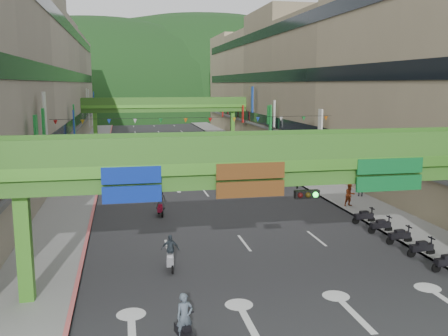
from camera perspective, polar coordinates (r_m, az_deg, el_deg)
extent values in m
cube|color=#28282B|center=(66.34, -5.51, 1.55)|extent=(18.00, 140.00, 0.02)
cube|color=gray|center=(66.12, -15.04, 1.30)|extent=(4.00, 140.00, 0.15)
cube|color=gray|center=(68.34, 3.70, 1.87)|extent=(4.00, 140.00, 0.15)
cube|color=#CC5959|center=(66.02, -13.39, 1.36)|extent=(0.20, 140.00, 0.18)
cube|color=gray|center=(67.87, 2.15, 1.84)|extent=(0.20, 140.00, 0.18)
cube|color=#9E937F|center=(66.48, -22.38, 9.11)|extent=(12.00, 95.00, 19.00)
cube|color=black|center=(65.83, -16.89, 4.79)|extent=(0.08, 90.25, 1.40)
cube|color=black|center=(65.64, -17.15, 10.01)|extent=(0.08, 90.25, 1.40)
cube|color=black|center=(66.00, -17.42, 15.22)|extent=(0.08, 90.25, 1.40)
cube|color=gray|center=(70.24, 10.19, 9.66)|extent=(12.00, 95.00, 19.00)
cube|color=black|center=(68.44, 5.32, 5.33)|extent=(0.08, 90.25, 1.40)
cube|color=black|center=(68.26, 5.40, 10.36)|extent=(0.08, 90.25, 1.40)
cube|color=black|center=(68.61, 5.48, 15.37)|extent=(0.08, 90.25, 1.40)
cube|color=#4C9E2D|center=(22.67, 6.05, 0.64)|extent=(28.00, 2.20, 0.50)
cube|color=#387223|center=(22.77, 6.03, -0.85)|extent=(28.00, 1.76, 0.70)
cube|color=#4C9E2D|center=(22.81, -21.84, -8.61)|extent=(0.60, 0.60, 4.80)
cube|color=#387223|center=(21.57, 6.92, 2.32)|extent=(28.00, 0.12, 1.10)
cube|color=#387223|center=(23.54, 5.33, 2.95)|extent=(28.00, 0.12, 1.10)
cube|color=navy|center=(20.68, -10.50, -2.02)|extent=(2.40, 0.12, 1.50)
cube|color=#593314|center=(21.34, 3.05, -1.51)|extent=(3.00, 0.12, 1.50)
cube|color=#0C5926|center=(23.79, 18.39, -0.84)|extent=(3.20, 0.12, 1.50)
cube|color=black|center=(22.08, 9.43, -2.98)|extent=(1.10, 0.28, 0.35)
cube|color=#4C9E2D|center=(80.70, -6.71, 7.05)|extent=(28.00, 2.20, 0.50)
cube|color=#387223|center=(80.73, -6.70, 6.63)|extent=(28.00, 1.76, 0.70)
cube|color=#4C9E2D|center=(80.74, -14.49, 4.43)|extent=(0.60, 0.60, 4.80)
cube|color=#4C9E2D|center=(82.57, 0.99, 4.84)|extent=(0.60, 0.60, 4.80)
cube|color=#387223|center=(79.64, -6.66, 7.60)|extent=(28.00, 0.12, 1.10)
cube|color=#387223|center=(81.71, -6.78, 7.64)|extent=(28.00, 0.12, 1.10)
ellipsoid|color=#1C4419|center=(175.78, -14.24, 6.30)|extent=(168.00, 140.00, 112.00)
ellipsoid|color=#1C4419|center=(198.13, -2.26, 6.93)|extent=(208.00, 176.00, 128.00)
cylinder|color=black|center=(45.95, -3.00, 5.78)|extent=(26.00, 0.03, 0.03)
cone|color=red|center=(45.82, -18.70, 4.96)|extent=(0.36, 0.36, 0.40)
cone|color=gold|center=(45.59, -15.86, 5.08)|extent=(0.36, 0.36, 0.40)
cone|color=#193FB2|center=(45.48, -13.00, 5.19)|extent=(0.36, 0.36, 0.40)
cone|color=silver|center=(45.48, -10.12, 5.29)|extent=(0.36, 0.36, 0.40)
cone|color=#198C33|center=(45.59, -7.25, 5.37)|extent=(0.36, 0.36, 0.40)
cone|color=orange|center=(45.81, -4.41, 5.44)|extent=(0.36, 0.36, 0.40)
cone|color=red|center=(46.15, -1.59, 5.49)|extent=(0.36, 0.36, 0.40)
cone|color=gold|center=(46.59, 1.18, 5.53)|extent=(0.36, 0.36, 0.40)
cone|color=#193FB2|center=(47.14, 3.88, 5.56)|extent=(0.36, 0.36, 0.40)
cone|color=silver|center=(47.79, 6.53, 5.58)|extent=(0.36, 0.36, 0.40)
cone|color=#198C33|center=(48.54, 9.09, 5.58)|extent=(0.36, 0.36, 0.40)
cone|color=orange|center=(49.38, 11.57, 5.57)|extent=(0.36, 0.36, 0.40)
cube|color=black|center=(18.62, -4.49, -18.32)|extent=(0.67, 1.35, 0.35)
cube|color=black|center=(18.50, -4.50, -17.64)|extent=(0.43, 0.61, 0.18)
cube|color=black|center=(18.88, -4.28, -16.20)|extent=(0.55, 0.20, 0.06)
cylinder|color=black|center=(19.24, -4.25, -18.35)|extent=(0.22, 0.51, 0.50)
imported|color=#47535F|center=(18.33, -4.52, -16.55)|extent=(0.69, 0.54, 1.68)
cube|color=black|center=(43.23, 1.99, -2.02)|extent=(0.62, 1.34, 0.35)
cube|color=black|center=(43.18, 1.99, -1.69)|extent=(0.41, 0.60, 0.18)
cube|color=black|center=(43.67, 1.98, -1.23)|extent=(0.55, 0.17, 0.06)
cylinder|color=black|center=(43.83, 1.97, -2.26)|extent=(0.20, 0.51, 0.50)
cylinder|color=black|center=(42.76, 2.01, -2.56)|extent=(0.20, 0.51, 0.50)
imported|color=maroon|center=(43.11, 2.00, -1.20)|extent=(0.92, 0.79, 1.66)
cube|color=gray|center=(25.59, -6.16, -10.35)|extent=(0.47, 1.33, 0.35)
cube|color=gray|center=(25.51, -6.17, -9.82)|extent=(0.35, 0.58, 0.18)
cube|color=gray|center=(25.94, -6.42, -8.91)|extent=(0.55, 0.11, 0.06)
cylinder|color=black|center=(26.20, -6.38, -10.57)|extent=(0.15, 0.51, 0.50)
cylinder|color=black|center=(25.19, -5.91, -11.41)|extent=(0.15, 0.51, 0.50)
imported|color=#2B353D|center=(25.41, -6.18, -9.20)|extent=(0.90, 0.44, 1.48)
cube|color=maroon|center=(35.76, -7.27, -4.57)|extent=(0.55, 1.34, 0.35)
cube|color=maroon|center=(35.70, -7.28, -4.18)|extent=(0.38, 0.59, 0.18)
cube|color=maroon|center=(36.16, -7.49, -3.60)|extent=(0.55, 0.15, 0.06)
cylinder|color=black|center=(36.35, -7.46, -4.83)|extent=(0.18, 0.51, 0.50)
cylinder|color=black|center=(35.31, -7.05, -5.25)|extent=(0.18, 0.51, 0.50)
imported|color=#414047|center=(35.61, -7.29, -3.58)|extent=(0.89, 0.65, 1.66)
cube|color=black|center=(27.51, 24.14, -9.72)|extent=(1.32, 0.45, 0.35)
cube|color=black|center=(27.44, 24.18, -9.23)|extent=(0.57, 0.34, 0.18)
cylinder|color=black|center=(27.34, 23.10, -10.44)|extent=(0.51, 0.14, 0.50)
cube|color=black|center=(29.22, 21.63, -8.43)|extent=(1.32, 0.45, 0.35)
cube|color=black|center=(29.15, 21.66, -7.96)|extent=(0.57, 0.34, 0.18)
cube|color=black|center=(29.34, 22.64, -7.40)|extent=(0.10, 0.55, 0.06)
cylinder|color=black|center=(29.58, 22.54, -8.89)|extent=(0.51, 0.14, 0.50)
cylinder|color=black|center=(29.06, 20.63, -9.09)|extent=(0.51, 0.14, 0.50)
cube|color=black|center=(31.00, 19.41, -7.28)|extent=(1.32, 0.45, 0.35)
cube|color=black|center=(30.93, 19.43, -6.83)|extent=(0.57, 0.34, 0.18)
cube|color=black|center=(31.10, 20.37, -6.31)|extent=(0.10, 0.55, 0.06)
cylinder|color=black|center=(31.32, 20.29, -7.72)|extent=(0.51, 0.14, 0.50)
cylinder|color=black|center=(30.84, 18.45, -7.89)|extent=(0.51, 0.14, 0.50)
cube|color=black|center=(32.82, 17.44, -6.24)|extent=(1.32, 0.45, 0.35)
cube|color=black|center=(32.75, 17.46, -5.82)|extent=(0.57, 0.34, 0.18)
cube|color=black|center=(32.92, 18.36, -5.34)|extent=(0.10, 0.55, 0.06)
cylinder|color=black|center=(33.13, 18.29, -6.67)|extent=(0.51, 0.14, 0.50)
cylinder|color=black|center=(32.68, 16.53, -6.81)|extent=(0.51, 0.14, 0.50)
cube|color=black|center=(34.69, 15.69, -5.30)|extent=(1.32, 0.45, 0.35)
cube|color=black|center=(34.62, 15.71, -4.90)|extent=(0.57, 0.34, 0.18)
cube|color=black|center=(34.78, 16.57, -4.45)|extent=(0.10, 0.55, 0.06)
cylinder|color=black|center=(34.97, 16.50, -5.73)|extent=(0.51, 0.14, 0.50)
cylinder|color=black|center=(34.56, 14.82, -5.83)|extent=(0.51, 0.14, 0.50)
imported|color=#B3B3BA|center=(51.06, -11.57, -0.20)|extent=(2.28, 4.64, 1.46)
imported|color=#C2CA0A|center=(57.11, -2.20, 0.90)|extent=(1.60, 3.68, 1.23)
imported|color=#983C19|center=(38.74, 14.18, -3.22)|extent=(0.92, 0.77, 1.71)
imported|color=#22222B|center=(42.46, 15.33, -2.15)|extent=(1.07, 0.90, 1.71)
imported|color=#3B3F65|center=(46.74, 9.49, -0.83)|extent=(0.88, 0.60, 1.80)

